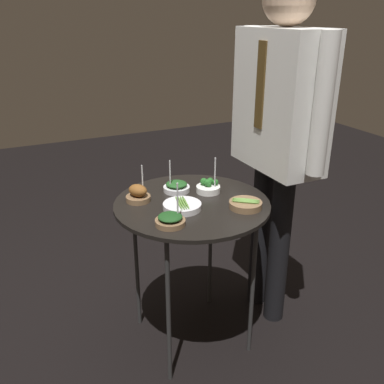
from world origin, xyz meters
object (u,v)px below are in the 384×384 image
Objects in this scene: bowl_roast_near_rim at (138,194)px; serving_cart at (192,213)px; bowl_broccoli_center at (208,187)px; bowl_asparagus_front_center at (182,206)px; bowl_spinach_mid_right at (176,187)px; bowl_asparagus_back_left at (246,204)px; bowl_spinach_front_left at (170,220)px; waiter_figure at (279,118)px.

serving_cart is at bearing 61.56° from bowl_roast_near_rim.
serving_cart is at bearing -58.61° from bowl_broccoli_center.
bowl_spinach_mid_right reaches higher than bowl_asparagus_front_center.
serving_cart is 4.71× the size of bowl_spinach_mid_right.
bowl_asparagus_front_center is 0.96× the size of bowl_broccoli_center.
bowl_asparagus_back_left is (0.11, 0.26, 0.00)m from bowl_asparagus_front_center.
serving_cart is 0.25m from bowl_asparagus_back_left.
bowl_asparagus_front_center is 0.22m from bowl_roast_near_rim.
bowl_spinach_front_left is 0.29m from bowl_roast_near_rim.
bowl_asparagus_front_center is (0.05, -0.07, 0.07)m from serving_cart.
bowl_spinach_mid_right is 0.09× the size of waiter_figure.
bowl_asparagus_back_left is at bearing 91.47° from bowl_spinach_front_left.
bowl_spinach_mid_right is 0.35m from bowl_spinach_front_left.
bowl_asparagus_back_left is at bearing 67.44° from bowl_asparagus_front_center.
bowl_spinach_front_left is at bearing -42.01° from bowl_asparagus_front_center.
bowl_spinach_mid_right is at bearing 163.50° from bowl_asparagus_front_center.
waiter_figure reaches higher than bowl_asparagus_back_left.
bowl_roast_near_rim reaches higher than bowl_asparagus_front_center.
bowl_broccoli_center is (-0.23, -0.07, 0.01)m from bowl_asparagus_back_left.
bowl_spinach_front_left reaches higher than bowl_asparagus_front_center.
bowl_spinach_front_left is at bearing -73.19° from waiter_figure.
bowl_asparagus_back_left is 0.83× the size of bowl_spinach_front_left.
bowl_spinach_front_left is at bearing 8.22° from bowl_roast_near_rim.
bowl_roast_near_rim is (0.03, -0.20, 0.01)m from bowl_spinach_mid_right.
bowl_asparagus_back_left reaches higher than serving_cart.
serving_cart is 5.25× the size of bowl_asparagus_back_left.
waiter_figure is (0.08, 0.69, 0.30)m from bowl_roast_near_rim.
serving_cart is 0.17m from bowl_spinach_mid_right.
bowl_spinach_mid_right is (-0.07, -0.14, -0.00)m from bowl_broccoli_center.
serving_cart is 0.16m from bowl_broccoli_center.
bowl_spinach_mid_right is (-0.15, -0.01, 0.08)m from serving_cart.
bowl_roast_near_rim is at bearing -138.45° from bowl_asparagus_front_center.
waiter_figure is (-0.03, 0.48, 0.39)m from serving_cart.
bowl_roast_near_rim is (-0.12, -0.22, 0.09)m from serving_cart.
waiter_figure is (0.12, 0.49, 0.31)m from bowl_spinach_mid_right.
bowl_roast_near_rim is at bearing -123.93° from bowl_asparagus_back_left.
bowl_spinach_front_left is 0.10× the size of waiter_figure.
bowl_asparagus_front_center is 0.23m from bowl_broccoli_center.
bowl_spinach_front_left is (0.01, -0.36, 0.01)m from bowl_asparagus_back_left.
bowl_spinach_mid_right is (-0.30, -0.20, 0.01)m from bowl_asparagus_back_left.
bowl_asparagus_back_left is 0.49m from bowl_roast_near_rim.
serving_cart is 4.53× the size of bowl_asparagus_front_center.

